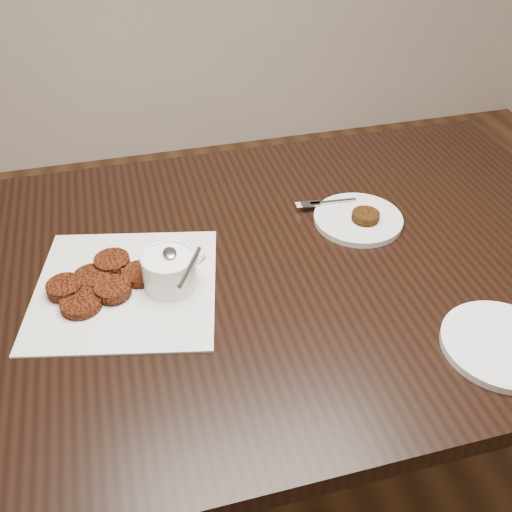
{
  "coord_description": "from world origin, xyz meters",
  "views": [
    {
      "loc": [
        -0.28,
        -0.73,
        1.46
      ],
      "look_at": [
        -0.06,
        0.07,
        0.8
      ],
      "focal_mm": 40.52,
      "sensor_mm": 36.0,
      "label": 1
    }
  ],
  "objects_px": {
    "napkin": "(126,287)",
    "plate_with_patty": "(358,216)",
    "table": "(267,385)",
    "sauce_ramekin": "(168,256)",
    "plate_empty": "(502,345)"
  },
  "relations": [
    {
      "from": "sauce_ramekin",
      "to": "plate_with_patty",
      "type": "height_order",
      "value": "sauce_ramekin"
    },
    {
      "from": "table",
      "to": "plate_empty",
      "type": "relative_size",
      "value": 7.24
    },
    {
      "from": "napkin",
      "to": "plate_with_patty",
      "type": "distance_m",
      "value": 0.51
    },
    {
      "from": "table",
      "to": "napkin",
      "type": "relative_size",
      "value": 4.34
    },
    {
      "from": "napkin",
      "to": "sauce_ramekin",
      "type": "distance_m",
      "value": 0.11
    },
    {
      "from": "table",
      "to": "napkin",
      "type": "height_order",
      "value": "napkin"
    },
    {
      "from": "table",
      "to": "sauce_ramekin",
      "type": "relative_size",
      "value": 10.54
    },
    {
      "from": "plate_with_patty",
      "to": "sauce_ramekin",
      "type": "bearing_deg",
      "value": -166.06
    },
    {
      "from": "table",
      "to": "napkin",
      "type": "xyz_separation_m",
      "value": [
        -0.28,
        -0.01,
        0.38
      ]
    },
    {
      "from": "napkin",
      "to": "plate_with_patty",
      "type": "xyz_separation_m",
      "value": [
        0.5,
        0.09,
        0.01
      ]
    },
    {
      "from": "table",
      "to": "plate_with_patty",
      "type": "height_order",
      "value": "plate_with_patty"
    },
    {
      "from": "table",
      "to": "plate_empty",
      "type": "height_order",
      "value": "plate_empty"
    },
    {
      "from": "table",
      "to": "plate_empty",
      "type": "xyz_separation_m",
      "value": [
        0.31,
        -0.31,
        0.38
      ]
    },
    {
      "from": "napkin",
      "to": "plate_empty",
      "type": "height_order",
      "value": "plate_empty"
    },
    {
      "from": "sauce_ramekin",
      "to": "plate_with_patty",
      "type": "relative_size",
      "value": 0.72
    }
  ]
}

